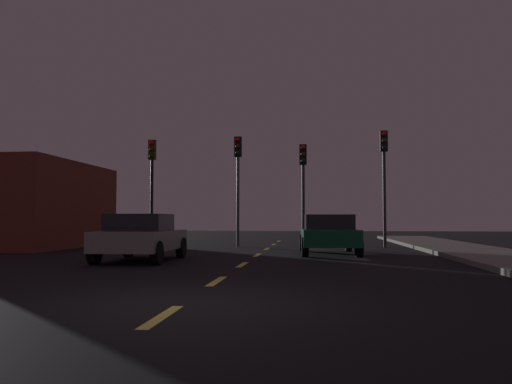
% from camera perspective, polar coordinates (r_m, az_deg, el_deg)
% --- Properties ---
extents(ground_plane, '(80.00, 80.00, 0.00)m').
position_cam_1_polar(ground_plane, '(14.91, -1.17, -7.65)').
color(ground_plane, black).
extents(lane_stripe_nearest, '(0.16, 1.60, 0.01)m').
position_cam_1_polar(lane_stripe_nearest, '(6.91, -10.11, -13.06)').
color(lane_stripe_nearest, '#EACC4C').
rests_on(lane_stripe_nearest, ground_plane).
extents(lane_stripe_second, '(0.16, 1.60, 0.01)m').
position_cam_1_polar(lane_stripe_second, '(10.58, -4.26, -9.55)').
color(lane_stripe_second, '#EACC4C').
rests_on(lane_stripe_second, ground_plane).
extents(lane_stripe_third, '(0.16, 1.60, 0.01)m').
position_cam_1_polar(lane_stripe_third, '(14.31, -1.48, -7.83)').
color(lane_stripe_third, '#EACC4C').
rests_on(lane_stripe_third, ground_plane).
extents(lane_stripe_fourth, '(0.16, 1.60, 0.01)m').
position_cam_1_polar(lane_stripe_fourth, '(18.08, 0.13, -6.81)').
color(lane_stripe_fourth, '#EACC4C').
rests_on(lane_stripe_fourth, ground_plane).
extents(lane_stripe_fifth, '(0.16, 1.60, 0.01)m').
position_cam_1_polar(lane_stripe_fifth, '(21.85, 1.18, -6.14)').
color(lane_stripe_fifth, '#EACC4C').
rests_on(lane_stripe_fifth, ground_plane).
extents(lane_stripe_sixth, '(0.16, 1.60, 0.01)m').
position_cam_1_polar(lane_stripe_sixth, '(25.63, 1.92, -5.66)').
color(lane_stripe_sixth, '#EACC4C').
rests_on(lane_stripe_sixth, ground_plane).
extents(lane_stripe_seventh, '(0.16, 1.60, 0.01)m').
position_cam_1_polar(lane_stripe_seventh, '(29.42, 2.47, -5.31)').
color(lane_stripe_seventh, '#EACC4C').
rests_on(lane_stripe_seventh, ground_plane).
extents(traffic_signal_far_left, '(0.32, 0.38, 4.84)m').
position_cam_1_polar(traffic_signal_far_left, '(24.55, -11.16, 2.19)').
color(traffic_signal_far_left, black).
rests_on(traffic_signal_far_left, ground_plane).
extents(traffic_signal_center_left, '(0.32, 0.38, 4.92)m').
position_cam_1_polar(traffic_signal_center_left, '(23.69, -1.96, 2.45)').
color(traffic_signal_center_left, '#4C4C51').
rests_on(traffic_signal_center_left, ground_plane).
extents(traffic_signal_center_right, '(0.32, 0.38, 4.52)m').
position_cam_1_polar(traffic_signal_center_right, '(23.43, 5.10, 1.89)').
color(traffic_signal_center_right, '#2D2D30').
rests_on(traffic_signal_center_right, ground_plane).
extents(traffic_signal_far_right, '(0.32, 0.38, 5.07)m').
position_cam_1_polar(traffic_signal_far_right, '(23.66, 13.64, 2.78)').
color(traffic_signal_far_right, '#2D2D30').
rests_on(traffic_signal_far_right, ground_plane).
extents(car_stopped_ahead, '(2.11, 4.23, 1.38)m').
position_cam_1_polar(car_stopped_ahead, '(18.72, 7.82, -4.47)').
color(car_stopped_ahead, '#0F4C2D').
rests_on(car_stopped_ahead, ground_plane).
extents(car_adjacent_lane, '(1.99, 3.88, 1.37)m').
position_cam_1_polar(car_adjacent_lane, '(15.95, -12.28, -4.71)').
color(car_adjacent_lane, gray).
rests_on(car_adjacent_lane, ground_plane).
extents(storefront_left, '(5.11, 7.83, 3.66)m').
position_cam_1_polar(storefront_left, '(25.19, -23.47, -1.31)').
color(storefront_left, maroon).
rests_on(storefront_left, ground_plane).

